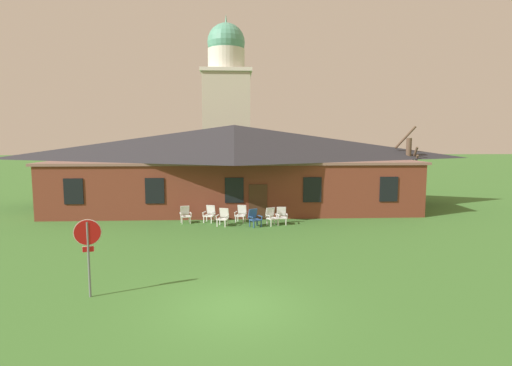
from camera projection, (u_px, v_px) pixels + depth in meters
ground_plane at (235, 307)px, 11.84m from camera, size 200.00×200.00×0.00m
brick_building at (234, 165)px, 28.97m from camera, size 24.09×10.40×5.71m
dome_tower at (227, 108)px, 43.08m from camera, size 5.18×5.18×17.41m
stop_sign at (88, 242)px, 12.41m from camera, size 0.78×0.24×2.42m
lawn_chair_by_porch at (185, 214)px, 23.37m from camera, size 0.74×0.78×0.96m
lawn_chair_near_door at (210, 213)px, 23.60m from camera, size 0.76×0.81×0.96m
lawn_chair_left_end at (223, 217)px, 22.64m from camera, size 0.75×0.80×0.96m
lawn_chair_middle at (241, 213)px, 23.65m from camera, size 0.75×0.80×0.96m
lawn_chair_right_end at (254, 217)px, 22.42m from camera, size 0.82×0.85×0.96m
lawn_chair_far_side at (272, 216)px, 22.79m from camera, size 0.80×0.84×0.96m
lawn_chair_under_eave at (281, 215)px, 23.02m from camera, size 0.66×0.69×0.96m
bare_tree_beside_building at (408, 169)px, 28.31m from camera, size 1.49×1.53×5.65m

